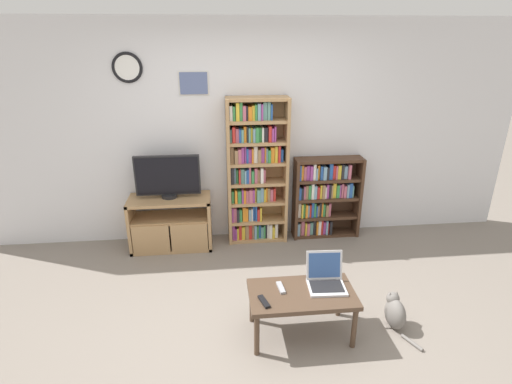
{
  "coord_description": "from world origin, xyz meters",
  "views": [
    {
      "loc": [
        -0.32,
        -2.79,
        2.42
      ],
      "look_at": [
        0.08,
        1.0,
        0.9
      ],
      "focal_mm": 28.0,
      "sensor_mm": 36.0,
      "label": 1
    }
  ],
  "objects_px": {
    "tv_stand": "(171,223)",
    "remote_far_from_laptop": "(264,302)",
    "bookshelf_tall": "(255,173)",
    "cat": "(395,312)",
    "bookshelf_short": "(323,196)",
    "television": "(168,177)",
    "coffee_table": "(302,297)",
    "laptop": "(326,278)",
    "remote_near_laptop": "(281,288)"
  },
  "relations": [
    {
      "from": "tv_stand",
      "to": "remote_far_from_laptop",
      "type": "height_order",
      "value": "tv_stand"
    },
    {
      "from": "bookshelf_tall",
      "to": "cat",
      "type": "bearing_deg",
      "value": -58.95
    },
    {
      "from": "bookshelf_tall",
      "to": "bookshelf_short",
      "type": "xyz_separation_m",
      "value": [
        0.86,
        0.02,
        -0.35
      ]
    },
    {
      "from": "tv_stand",
      "to": "bookshelf_tall",
      "type": "height_order",
      "value": "bookshelf_tall"
    },
    {
      "from": "cat",
      "to": "bookshelf_tall",
      "type": "bearing_deg",
      "value": 117.02
    },
    {
      "from": "bookshelf_tall",
      "to": "television",
      "type": "bearing_deg",
      "value": -175.81
    },
    {
      "from": "remote_far_from_laptop",
      "to": "bookshelf_tall",
      "type": "bearing_deg",
      "value": -110.19
    },
    {
      "from": "television",
      "to": "cat",
      "type": "relative_size",
      "value": 1.62
    },
    {
      "from": "cat",
      "to": "coffee_table",
      "type": "bearing_deg",
      "value": 176.5
    },
    {
      "from": "television",
      "to": "cat",
      "type": "xyz_separation_m",
      "value": [
        2.07,
        -1.68,
        -0.74
      ]
    },
    {
      "from": "coffee_table",
      "to": "remote_far_from_laptop",
      "type": "relative_size",
      "value": 5.31
    },
    {
      "from": "tv_stand",
      "to": "television",
      "type": "relative_size",
      "value": 1.29
    },
    {
      "from": "cat",
      "to": "tv_stand",
      "type": "bearing_deg",
      "value": 137.56
    },
    {
      "from": "laptop",
      "to": "remote_far_from_laptop",
      "type": "bearing_deg",
      "value": -157.83
    },
    {
      "from": "bookshelf_short",
      "to": "cat",
      "type": "bearing_deg",
      "value": -83.73
    },
    {
      "from": "bookshelf_short",
      "to": "coffee_table",
      "type": "distance_m",
      "value": 1.9
    },
    {
      "from": "television",
      "to": "remote_near_laptop",
      "type": "distance_m",
      "value": 1.99
    },
    {
      "from": "tv_stand",
      "to": "bookshelf_tall",
      "type": "xyz_separation_m",
      "value": [
        1.01,
        0.11,
        0.56
      ]
    },
    {
      "from": "bookshelf_short",
      "to": "remote_far_from_laptop",
      "type": "distance_m",
      "value": 2.12
    },
    {
      "from": "coffee_table",
      "to": "cat",
      "type": "xyz_separation_m",
      "value": [
        0.84,
        0.01,
        -0.23
      ]
    },
    {
      "from": "bookshelf_tall",
      "to": "remote_far_from_laptop",
      "type": "relative_size",
      "value": 10.62
    },
    {
      "from": "remote_far_from_laptop",
      "to": "remote_near_laptop",
      "type": "bearing_deg",
      "value": -150.5
    },
    {
      "from": "bookshelf_short",
      "to": "television",
      "type": "bearing_deg",
      "value": -177.24
    },
    {
      "from": "tv_stand",
      "to": "laptop",
      "type": "relative_size",
      "value": 2.93
    },
    {
      "from": "cat",
      "to": "remote_near_laptop",
      "type": "bearing_deg",
      "value": 172.63
    },
    {
      "from": "tv_stand",
      "to": "cat",
      "type": "relative_size",
      "value": 2.09
    },
    {
      "from": "laptop",
      "to": "cat",
      "type": "xyz_separation_m",
      "value": [
        0.62,
        -0.08,
        -0.34
      ]
    },
    {
      "from": "bookshelf_tall",
      "to": "bookshelf_short",
      "type": "height_order",
      "value": "bookshelf_tall"
    },
    {
      "from": "remote_far_from_laptop",
      "to": "laptop",
      "type": "bearing_deg",
      "value": -177.65
    },
    {
      "from": "remote_near_laptop",
      "to": "coffee_table",
      "type": "bearing_deg",
      "value": 152.59
    },
    {
      "from": "television",
      "to": "bookshelf_tall",
      "type": "distance_m",
      "value": 1.01
    },
    {
      "from": "bookshelf_short",
      "to": "remote_far_from_laptop",
      "type": "relative_size",
      "value": 6.16
    },
    {
      "from": "tv_stand",
      "to": "television",
      "type": "height_order",
      "value": "television"
    },
    {
      "from": "coffee_table",
      "to": "cat",
      "type": "relative_size",
      "value": 1.93
    },
    {
      "from": "laptop",
      "to": "remote_far_from_laptop",
      "type": "height_order",
      "value": "laptop"
    },
    {
      "from": "cat",
      "to": "remote_far_from_laptop",
      "type": "bearing_deg",
      "value": -178.58
    },
    {
      "from": "bookshelf_tall",
      "to": "coffee_table",
      "type": "height_order",
      "value": "bookshelf_tall"
    },
    {
      "from": "television",
      "to": "remote_near_laptop",
      "type": "relative_size",
      "value": 4.52
    },
    {
      "from": "tv_stand",
      "to": "laptop",
      "type": "distance_m",
      "value": 2.14
    },
    {
      "from": "television",
      "to": "remote_far_from_laptop",
      "type": "bearing_deg",
      "value": -63.49
    },
    {
      "from": "bookshelf_tall",
      "to": "laptop",
      "type": "bearing_deg",
      "value": -75.47
    },
    {
      "from": "television",
      "to": "tv_stand",
      "type": "bearing_deg",
      "value": -95.92
    },
    {
      "from": "television",
      "to": "laptop",
      "type": "xyz_separation_m",
      "value": [
        1.44,
        -1.6,
        -0.4
      ]
    },
    {
      "from": "cat",
      "to": "laptop",
      "type": "bearing_deg",
      "value": 168.83
    },
    {
      "from": "remote_near_laptop",
      "to": "remote_far_from_laptop",
      "type": "height_order",
      "value": "same"
    },
    {
      "from": "bookshelf_tall",
      "to": "remote_near_laptop",
      "type": "height_order",
      "value": "bookshelf_tall"
    },
    {
      "from": "bookshelf_short",
      "to": "remote_near_laptop",
      "type": "height_order",
      "value": "bookshelf_short"
    },
    {
      "from": "bookshelf_short",
      "to": "laptop",
      "type": "bearing_deg",
      "value": -104.15
    },
    {
      "from": "remote_near_laptop",
      "to": "cat",
      "type": "bearing_deg",
      "value": 171.02
    },
    {
      "from": "bookshelf_short",
      "to": "cat",
      "type": "distance_m",
      "value": 1.82
    }
  ]
}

